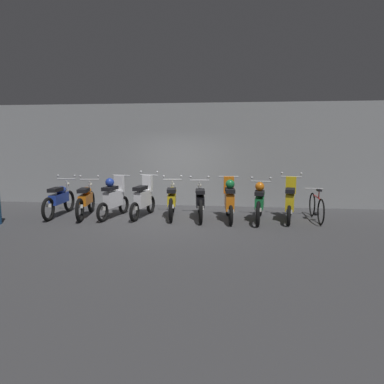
{
  "coord_description": "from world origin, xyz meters",
  "views": [
    {
      "loc": [
        1.67,
        -9.18,
        2.16
      ],
      "look_at": [
        0.59,
        0.23,
        0.75
      ],
      "focal_mm": 32.25,
      "sensor_mm": 36.0,
      "label": 1
    }
  ],
  "objects_px": {
    "motorbike_slot_6": "(229,200)",
    "motorbike_slot_3": "(143,199)",
    "motorbike_slot_4": "(172,200)",
    "motorbike_slot_0": "(59,199)",
    "motorbike_slot_8": "(290,201)",
    "motorbike_slot_5": "(200,201)",
    "motorbike_slot_2": "(114,198)",
    "motorbike_slot_7": "(260,202)",
    "bicycle": "(316,207)",
    "motorbike_slot_1": "(86,200)"
  },
  "relations": [
    {
      "from": "motorbike_slot_4",
      "to": "motorbike_slot_7",
      "type": "bearing_deg",
      "value": -4.78
    },
    {
      "from": "motorbike_slot_0",
      "to": "motorbike_slot_4",
      "type": "bearing_deg",
      "value": 4.18
    },
    {
      "from": "motorbike_slot_4",
      "to": "motorbike_slot_6",
      "type": "xyz_separation_m",
      "value": [
        1.63,
        -0.26,
        0.07
      ]
    },
    {
      "from": "motorbike_slot_4",
      "to": "motorbike_slot_3",
      "type": "bearing_deg",
      "value": -172.88
    },
    {
      "from": "motorbike_slot_3",
      "to": "motorbike_slot_4",
      "type": "distance_m",
      "value": 0.81
    },
    {
      "from": "motorbike_slot_4",
      "to": "motorbike_slot_0",
      "type": "bearing_deg",
      "value": -175.82
    },
    {
      "from": "motorbike_slot_1",
      "to": "bicycle",
      "type": "height_order",
      "value": "motorbike_slot_1"
    },
    {
      "from": "motorbike_slot_3",
      "to": "motorbike_slot_1",
      "type": "bearing_deg",
      "value": -174.04
    },
    {
      "from": "motorbike_slot_3",
      "to": "motorbike_slot_6",
      "type": "distance_m",
      "value": 2.44
    },
    {
      "from": "motorbike_slot_6",
      "to": "motorbike_slot_2",
      "type": "bearing_deg",
      "value": -179.98
    },
    {
      "from": "motorbike_slot_6",
      "to": "motorbike_slot_8",
      "type": "distance_m",
      "value": 1.65
    },
    {
      "from": "motorbike_slot_1",
      "to": "motorbike_slot_7",
      "type": "xyz_separation_m",
      "value": [
        4.9,
        0.07,
        0.04
      ]
    },
    {
      "from": "bicycle",
      "to": "motorbike_slot_3",
      "type": "bearing_deg",
      "value": -178.46
    },
    {
      "from": "motorbike_slot_0",
      "to": "motorbike_slot_6",
      "type": "bearing_deg",
      "value": -0.25
    },
    {
      "from": "motorbike_slot_4",
      "to": "motorbike_slot_5",
      "type": "bearing_deg",
      "value": -7.66
    },
    {
      "from": "motorbike_slot_1",
      "to": "motorbike_slot_4",
      "type": "height_order",
      "value": "same"
    },
    {
      "from": "motorbike_slot_0",
      "to": "bicycle",
      "type": "relative_size",
      "value": 1.13
    },
    {
      "from": "motorbike_slot_1",
      "to": "motorbike_slot_5",
      "type": "xyz_separation_m",
      "value": [
        3.26,
        0.16,
        0.0
      ]
    },
    {
      "from": "motorbike_slot_2",
      "to": "bicycle",
      "type": "height_order",
      "value": "motorbike_slot_2"
    },
    {
      "from": "motorbike_slot_0",
      "to": "motorbike_slot_8",
      "type": "relative_size",
      "value": 1.17
    },
    {
      "from": "motorbike_slot_1",
      "to": "motorbike_slot_5",
      "type": "height_order",
      "value": "same"
    },
    {
      "from": "motorbike_slot_5",
      "to": "motorbike_slot_7",
      "type": "bearing_deg",
      "value": -3.33
    },
    {
      "from": "motorbike_slot_6",
      "to": "motorbike_slot_3",
      "type": "bearing_deg",
      "value": 176.26
    },
    {
      "from": "motorbike_slot_1",
      "to": "bicycle",
      "type": "xyz_separation_m",
      "value": [
        6.45,
        0.3,
        -0.13
      ]
    },
    {
      "from": "motorbike_slot_3",
      "to": "bicycle",
      "type": "relative_size",
      "value": 0.97
    },
    {
      "from": "motorbike_slot_4",
      "to": "motorbike_slot_8",
      "type": "relative_size",
      "value": 1.17
    },
    {
      "from": "motorbike_slot_0",
      "to": "motorbike_slot_4",
      "type": "distance_m",
      "value": 3.27
    },
    {
      "from": "bicycle",
      "to": "motorbike_slot_2",
      "type": "bearing_deg",
      "value": -177.05
    },
    {
      "from": "motorbike_slot_3",
      "to": "motorbike_slot_4",
      "type": "height_order",
      "value": "motorbike_slot_3"
    },
    {
      "from": "motorbike_slot_3",
      "to": "motorbike_slot_5",
      "type": "distance_m",
      "value": 1.62
    },
    {
      "from": "motorbike_slot_2",
      "to": "motorbike_slot_7",
      "type": "relative_size",
      "value": 0.86
    },
    {
      "from": "motorbike_slot_5",
      "to": "motorbike_slot_6",
      "type": "distance_m",
      "value": 0.83
    },
    {
      "from": "motorbike_slot_2",
      "to": "motorbike_slot_7",
      "type": "height_order",
      "value": "motorbike_slot_2"
    },
    {
      "from": "motorbike_slot_3",
      "to": "bicycle",
      "type": "xyz_separation_m",
      "value": [
        4.81,
        0.13,
        -0.17
      ]
    },
    {
      "from": "motorbike_slot_1",
      "to": "motorbike_slot_8",
      "type": "height_order",
      "value": "motorbike_slot_8"
    },
    {
      "from": "motorbike_slot_7",
      "to": "motorbike_slot_8",
      "type": "height_order",
      "value": "motorbike_slot_8"
    },
    {
      "from": "motorbike_slot_0",
      "to": "motorbike_slot_8",
      "type": "height_order",
      "value": "motorbike_slot_8"
    },
    {
      "from": "motorbike_slot_8",
      "to": "bicycle",
      "type": "distance_m",
      "value": 0.76
    },
    {
      "from": "motorbike_slot_2",
      "to": "motorbike_slot_5",
      "type": "relative_size",
      "value": 0.86
    },
    {
      "from": "motorbike_slot_0",
      "to": "motorbike_slot_8",
      "type": "xyz_separation_m",
      "value": [
        6.53,
        0.14,
        0.04
      ]
    },
    {
      "from": "motorbike_slot_0",
      "to": "motorbike_slot_2",
      "type": "bearing_deg",
      "value": -0.8
    },
    {
      "from": "motorbike_slot_1",
      "to": "motorbike_slot_3",
      "type": "xyz_separation_m",
      "value": [
        1.64,
        0.17,
        0.04
      ]
    },
    {
      "from": "motorbike_slot_8",
      "to": "motorbike_slot_4",
      "type": "bearing_deg",
      "value": 178.31
    },
    {
      "from": "motorbike_slot_2",
      "to": "motorbike_slot_6",
      "type": "relative_size",
      "value": 0.99
    },
    {
      "from": "motorbike_slot_8",
      "to": "bicycle",
      "type": "relative_size",
      "value": 0.96
    },
    {
      "from": "motorbike_slot_5",
      "to": "motorbike_slot_4",
      "type": "bearing_deg",
      "value": 172.34
    },
    {
      "from": "motorbike_slot_2",
      "to": "motorbike_slot_8",
      "type": "distance_m",
      "value": 4.9
    },
    {
      "from": "motorbike_slot_8",
      "to": "motorbike_slot_7",
      "type": "bearing_deg",
      "value": -172.49
    },
    {
      "from": "motorbike_slot_6",
      "to": "motorbike_slot_8",
      "type": "height_order",
      "value": "motorbike_slot_8"
    },
    {
      "from": "motorbike_slot_0",
      "to": "motorbike_slot_1",
      "type": "relative_size",
      "value": 1.01
    }
  ]
}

